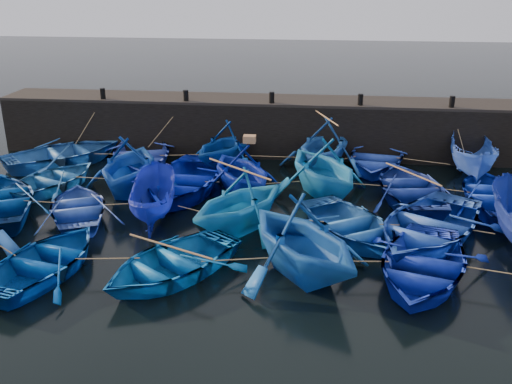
# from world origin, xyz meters

# --- Properties ---
(ground) EXTENTS (120.00, 120.00, 0.00)m
(ground) POSITION_xyz_m (0.00, 0.00, 0.00)
(ground) COLOR black
(ground) RESTS_ON ground
(quay_wall) EXTENTS (26.00, 2.50, 2.50)m
(quay_wall) POSITION_xyz_m (0.00, 10.50, 1.25)
(quay_wall) COLOR black
(quay_wall) RESTS_ON ground
(quay_top) EXTENTS (26.00, 2.50, 0.12)m
(quay_top) POSITION_xyz_m (0.00, 10.50, 2.56)
(quay_top) COLOR black
(quay_top) RESTS_ON quay_wall
(bollard_0) EXTENTS (0.24, 0.24, 0.50)m
(bollard_0) POSITION_xyz_m (-8.00, 9.60, 2.87)
(bollard_0) COLOR black
(bollard_0) RESTS_ON quay_top
(bollard_1) EXTENTS (0.24, 0.24, 0.50)m
(bollard_1) POSITION_xyz_m (-4.00, 9.60, 2.87)
(bollard_1) COLOR black
(bollard_1) RESTS_ON quay_top
(bollard_2) EXTENTS (0.24, 0.24, 0.50)m
(bollard_2) POSITION_xyz_m (0.00, 9.60, 2.87)
(bollard_2) COLOR black
(bollard_2) RESTS_ON quay_top
(bollard_3) EXTENTS (0.24, 0.24, 0.50)m
(bollard_3) POSITION_xyz_m (4.00, 9.60, 2.87)
(bollard_3) COLOR black
(bollard_3) RESTS_ON quay_top
(bollard_4) EXTENTS (0.24, 0.24, 0.50)m
(bollard_4) POSITION_xyz_m (8.00, 9.60, 2.87)
(bollard_4) COLOR black
(bollard_4) RESTS_ON quay_top
(boat_0) EXTENTS (6.49, 6.39, 1.10)m
(boat_0) POSITION_xyz_m (-9.27, 7.47, 0.55)
(boat_0) COLOR #2357A0
(boat_0) RESTS_ON ground
(boat_1) EXTENTS (5.25, 6.32, 1.13)m
(boat_1) POSITION_xyz_m (-5.72, 7.60, 0.57)
(boat_1) COLOR #283DAE
(boat_1) RESTS_ON ground
(boat_2) EXTENTS (4.77, 5.04, 2.09)m
(boat_2) POSITION_xyz_m (-1.95, 8.01, 1.05)
(boat_2) COLOR navy
(boat_2) RESTS_ON ground
(boat_3) EXTENTS (5.01, 5.42, 2.37)m
(boat_3) POSITION_xyz_m (2.47, 8.02, 1.18)
(boat_3) COLOR #1B52A3
(boat_3) RESTS_ON ground
(boat_4) EXTENTS (4.38, 5.53, 1.04)m
(boat_4) POSITION_xyz_m (4.76, 8.46, 0.52)
(boat_4) COLOR #1C38A1
(boat_4) RESTS_ON ground
(boat_5) EXTENTS (2.21, 4.78, 1.79)m
(boat_5) POSITION_xyz_m (8.73, 7.76, 0.89)
(boat_5) COLOR blue
(boat_5) RESTS_ON ground
(boat_6) EXTENTS (4.34, 4.97, 0.86)m
(boat_6) POSITION_xyz_m (-8.32, 4.44, 0.43)
(boat_6) COLOR #205C93
(boat_6) RESTS_ON ground
(boat_7) EXTENTS (4.11, 4.72, 2.40)m
(boat_7) POSITION_xyz_m (-5.13, 4.36, 1.20)
(boat_7) COLOR #0E3E97
(boat_7) RESTS_ON ground
(boat_8) EXTENTS (4.52, 5.99, 1.17)m
(boat_8) POSITION_xyz_m (-3.06, 4.48, 0.59)
(boat_8) COLOR #021698
(boat_8) RESTS_ON ground
(boat_9) EXTENTS (5.22, 5.42, 2.19)m
(boat_9) POSITION_xyz_m (-0.69, 4.50, 1.10)
(boat_9) COLOR #02188B
(boat_9) RESTS_ON ground
(boat_10) EXTENTS (5.64, 5.92, 2.42)m
(boat_10) POSITION_xyz_m (2.43, 4.93, 1.21)
(boat_10) COLOR blue
(boat_10) RESTS_ON ground
(boat_11) EXTENTS (4.24, 5.48, 1.05)m
(boat_11) POSITION_xyz_m (5.79, 4.78, 0.52)
(boat_11) COLOR navy
(boat_11) RESTS_ON ground
(boat_12) EXTENTS (3.60, 4.97, 1.02)m
(boat_12) POSITION_xyz_m (8.81, 4.44, 0.51)
(boat_12) COLOR #092594
(boat_12) RESTS_ON ground
(boat_13) EXTENTS (5.73, 6.37, 1.09)m
(boat_13) POSITION_xyz_m (-9.15, 1.79, 0.54)
(boat_13) COLOR navy
(boat_13) RESTS_ON ground
(boat_14) EXTENTS (4.38, 4.99, 0.86)m
(boat_14) POSITION_xyz_m (-6.18, 1.73, 0.43)
(boat_14) COLOR #2949AA
(boat_14) RESTS_ON ground
(boat_15) EXTENTS (2.18, 4.23, 1.56)m
(boat_15) POSITION_xyz_m (-3.52, 1.93, 0.78)
(boat_15) COLOR #1323A2
(boat_15) RESTS_ON ground
(boat_16) EXTENTS (5.36, 5.49, 2.20)m
(boat_16) POSITION_xyz_m (-0.35, 1.30, 1.10)
(boat_16) COLOR blue
(boat_16) RESTS_ON ground
(boat_17) EXTENTS (5.23, 5.67, 0.96)m
(boat_17) POSITION_xyz_m (3.39, 1.14, 0.48)
(boat_17) COLOR #1952A1
(boat_17) RESTS_ON ground
(boat_18) EXTENTS (6.38, 6.96, 1.18)m
(boat_18) POSITION_xyz_m (5.82, 1.15, 0.59)
(boat_18) COLOR #1A40A4
(boat_18) RESTS_ON ground
(boat_21) EXTENTS (4.09, 5.03, 0.92)m
(boat_21) POSITION_xyz_m (-5.50, -2.28, 0.46)
(boat_21) COLOR #003989
(boat_21) RESTS_ON ground
(boat_22) EXTENTS (5.31, 5.61, 0.95)m
(boat_22) POSITION_xyz_m (-1.87, -2.02, 0.47)
(boat_22) COLOR #075499
(boat_22) RESTS_ON ground
(boat_23) EXTENTS (6.06, 6.18, 2.47)m
(boat_23) POSITION_xyz_m (1.85, -1.57, 1.23)
(boat_23) COLOR #104EA6
(boat_23) RESTS_ON ground
(boat_24) EXTENTS (4.85, 5.81, 1.04)m
(boat_24) POSITION_xyz_m (5.24, -1.43, 0.52)
(boat_24) COLOR #0D2296
(boat_24) RESTS_ON ground
(wooden_crate) EXTENTS (0.47, 0.38, 0.27)m
(wooden_crate) POSITION_xyz_m (-0.39, 4.50, 2.33)
(wooden_crate) COLOR #996943
(wooden_crate) RESTS_ON boat_9
(mooring_ropes) EXTENTS (18.04, 11.98, 2.10)m
(mooring_ropes) POSITION_xyz_m (0.07, 4.93, 0.88)
(mooring_ropes) COLOR tan
(mooring_ropes) RESTS_ON ground
(loose_oars) EXTENTS (9.92, 12.12, 1.48)m
(loose_oars) POSITION_xyz_m (1.51, 3.02, 1.67)
(loose_oars) COLOR #99724C
(loose_oars) RESTS_ON ground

